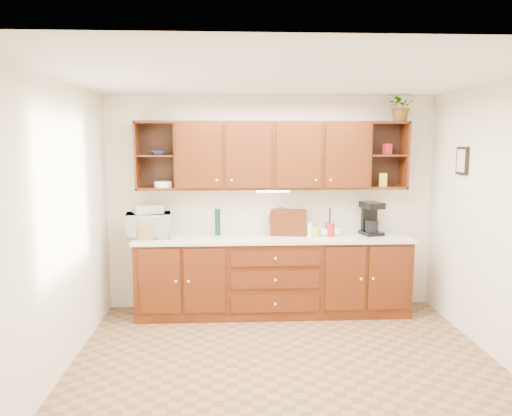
{
  "coord_description": "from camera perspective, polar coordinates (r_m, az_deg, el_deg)",
  "views": [
    {
      "loc": [
        -0.5,
        -4.33,
        2.06
      ],
      "look_at": [
        -0.22,
        1.15,
        1.32
      ],
      "focal_mm": 35.0,
      "sensor_mm": 36.0,
      "label": 1
    }
  ],
  "objects": [
    {
      "name": "canister_red",
      "position": [
        5.98,
        8.43,
        -2.47
      ],
      "size": [
        0.13,
        0.13,
        0.15
      ],
      "primitive_type": "cylinder",
      "rotation": [
        0.0,
        0.0,
        0.15
      ],
      "color": "#AC191F",
      "rests_on": "countertop"
    },
    {
      "name": "ceiling",
      "position": [
        4.39,
        3.74,
        14.71
      ],
      "size": [
        4.0,
        4.0,
        0.0
      ],
      "primitive_type": "plane",
      "rotation": [
        3.14,
        0.0,
        0.0
      ],
      "color": "white",
      "rests_on": "back_wall"
    },
    {
      "name": "canister_yellow",
      "position": [
        5.93,
        6.84,
        -2.73
      ],
      "size": [
        0.1,
        0.1,
        0.11
      ],
      "primitive_type": "cylinder",
      "rotation": [
        0.0,
        0.0,
        0.18
      ],
      "color": "gold",
      "rests_on": "countertop"
    },
    {
      "name": "wine_bottle",
      "position": [
        5.98,
        -4.41,
        -1.61
      ],
      "size": [
        0.08,
        0.08,
        0.32
      ],
      "primitive_type": "cylinder",
      "rotation": [
        0.0,
        0.0,
        0.27
      ],
      "color": "black",
      "rests_on": "countertop"
    },
    {
      "name": "mug_tree",
      "position": [
        6.05,
        8.4,
        -2.61
      ],
      "size": [
        0.31,
        0.29,
        0.32
      ],
      "rotation": [
        0.0,
        0.0,
        -0.42
      ],
      "color": "#331405",
      "rests_on": "countertop"
    },
    {
      "name": "undercabinet_light",
      "position": [
        5.92,
        1.93,
        1.94
      ],
      "size": [
        0.4,
        0.05,
        0.02
      ],
      "primitive_type": "cube",
      "color": "white",
      "rests_on": "upper_cabinets"
    },
    {
      "name": "wicker_basket",
      "position": [
        5.9,
        -12.46,
        -2.72
      ],
      "size": [
        0.23,
        0.23,
        0.15
      ],
      "primitive_type": "cylinder",
      "rotation": [
        0.0,
        0.0,
        -0.01
      ],
      "color": "olive",
      "rests_on": "countertop"
    },
    {
      "name": "framed_picture",
      "position": [
        5.79,
        22.51,
        5.01
      ],
      "size": [
        0.03,
        0.24,
        0.3
      ],
      "primitive_type": "cube",
      "color": "black",
      "rests_on": "right_wall"
    },
    {
      "name": "towel_stack",
      "position": [
        5.95,
        -12.24,
        -0.12
      ],
      "size": [
        0.38,
        0.34,
        0.1
      ],
      "primitive_type": "cube",
      "rotation": [
        0.0,
        0.0,
        0.39
      ],
      "color": "#D5C464",
      "rests_on": "microwave"
    },
    {
      "name": "microwave",
      "position": [
        5.98,
        -12.18,
        -1.92
      ],
      "size": [
        0.55,
        0.41,
        0.28
      ],
      "primitive_type": "imported",
      "rotation": [
        0.0,
        0.0,
        0.13
      ],
      "color": "silver",
      "rests_on": "countertop"
    },
    {
      "name": "right_wall",
      "position": [
        5.06,
        26.74,
        -1.8
      ],
      "size": [
        0.0,
        3.5,
        3.5
      ],
      "primitive_type": "plane",
      "rotation": [
        1.57,
        0.0,
        -1.57
      ],
      "color": "#F1E8CB",
      "rests_on": "floor"
    },
    {
      "name": "plate_stack",
      "position": [
        5.96,
        -10.55,
        2.68
      ],
      "size": [
        0.25,
        0.25,
        0.07
      ],
      "primitive_type": "cylinder",
      "rotation": [
        0.0,
        0.0,
        0.17
      ],
      "color": "white",
      "rests_on": "upper_cabinets"
    },
    {
      "name": "upper_cabinets",
      "position": [
        5.94,
        2.0,
        6.05
      ],
      "size": [
        3.2,
        0.33,
        0.8
      ],
      "color": "#331405",
      "rests_on": "back_wall"
    },
    {
      "name": "bread_box",
      "position": [
        6.02,
        3.74,
        -1.65
      ],
      "size": [
        0.46,
        0.33,
        0.3
      ],
      "primitive_type": "cube",
      "rotation": [
        0.0,
        0.0,
        -0.17
      ],
      "color": "#331405",
      "rests_on": "countertop"
    },
    {
      "name": "back_wall",
      "position": [
        6.15,
        1.76,
        0.56
      ],
      "size": [
        4.0,
        0.0,
        4.0
      ],
      "primitive_type": "plane",
      "rotation": [
        1.57,
        0.0,
        0.0
      ],
      "color": "#F1E8CB",
      "rests_on": "floor"
    },
    {
      "name": "floor",
      "position": [
        4.82,
        3.46,
        -17.64
      ],
      "size": [
        4.0,
        4.0,
        0.0
      ],
      "primitive_type": "plane",
      "color": "olive",
      "rests_on": "ground"
    },
    {
      "name": "left_wall",
      "position": [
        4.65,
        -21.74,
        -2.3
      ],
      "size": [
        0.0,
        3.5,
        3.5
      ],
      "primitive_type": "plane",
      "rotation": [
        1.57,
        0.0,
        1.57
      ],
      "color": "#F1E8CB",
      "rests_on": "floor"
    },
    {
      "name": "canister_white",
      "position": [
        5.95,
        6.14,
        -2.41
      ],
      "size": [
        0.1,
        0.1,
        0.17
      ],
      "primitive_type": "cylinder",
      "rotation": [
        0.0,
        0.0,
        0.29
      ],
      "color": "white",
      "rests_on": "countertop"
    },
    {
      "name": "coffee_maker",
      "position": [
        6.16,
        13.02,
        -1.21
      ],
      "size": [
        0.27,
        0.32,
        0.4
      ],
      "rotation": [
        0.0,
        0.0,
        0.23
      ],
      "color": "black",
      "rests_on": "countertop"
    },
    {
      "name": "pantry_box_yellow",
      "position": [
        6.18,
        14.34,
        3.14
      ],
      "size": [
        0.11,
        0.1,
        0.16
      ],
      "primitive_type": "cube",
      "rotation": [
        0.0,
        0.0,
        -0.39
      ],
      "color": "gold",
      "rests_on": "upper_cabinets"
    },
    {
      "name": "potted_plant",
      "position": [
        6.23,
        16.3,
        11.16
      ],
      "size": [
        0.39,
        0.35,
        0.36
      ],
      "primitive_type": "imported",
      "rotation": [
        0.0,
        0.0,
        0.24
      ],
      "color": "#999999",
      "rests_on": "upper_cabinets"
    },
    {
      "name": "bowl_stack",
      "position": [
        5.98,
        -11.18,
        6.19
      ],
      "size": [
        0.23,
        0.23,
        0.04
      ],
      "primitive_type": "imported",
      "rotation": [
        0.0,
        0.0,
        0.36
      ],
      "color": "navy",
      "rests_on": "upper_cabinets"
    },
    {
      "name": "countertop",
      "position": [
        5.9,
        1.99,
        -3.47
      ],
      "size": [
        3.24,
        0.64,
        0.04
      ],
      "primitive_type": "cube",
      "color": "silver",
      "rests_on": "base_cabinets"
    },
    {
      "name": "woven_tray",
      "position": [
        6.11,
        2.85,
        -2.81
      ],
      "size": [
        0.33,
        0.2,
        0.32
      ],
      "primitive_type": "cylinder",
      "rotation": [
        1.36,
        0.0,
        0.37
      ],
      "color": "olive",
      "rests_on": "countertop"
    },
    {
      "name": "pantry_box_red",
      "position": [
        6.18,
        14.77,
        6.52
      ],
      "size": [
        0.11,
        0.1,
        0.13
      ],
      "primitive_type": "cube",
      "rotation": [
        0.0,
        0.0,
        0.34
      ],
      "color": "#AC191F",
      "rests_on": "upper_cabinets"
    },
    {
      "name": "base_cabinets",
      "position": [
        6.02,
        1.96,
        -7.84
      ],
      "size": [
        3.2,
        0.6,
        0.9
      ],
      "primitive_type": "cube",
      "color": "#331405",
      "rests_on": "floor"
    }
  ]
}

